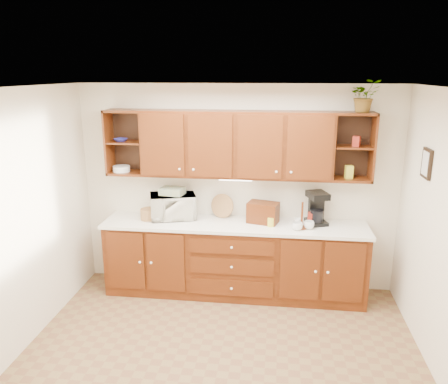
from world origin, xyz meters
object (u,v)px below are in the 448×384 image
(microwave, at_px, (173,206))
(bread_box, at_px, (263,213))
(coffee_maker, at_px, (317,208))
(potted_plant, at_px, (365,96))

(microwave, distance_m, bread_box, 1.14)
(coffee_maker, relative_size, potted_plant, 1.09)
(bread_box, bearing_deg, microwave, -166.85)
(bread_box, distance_m, coffee_maker, 0.66)
(microwave, height_order, coffee_maker, coffee_maker)
(microwave, height_order, potted_plant, potted_plant)
(microwave, distance_m, potted_plant, 2.63)
(microwave, relative_size, coffee_maker, 1.40)
(coffee_maker, bearing_deg, potted_plant, -22.52)
(coffee_maker, height_order, potted_plant, potted_plant)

